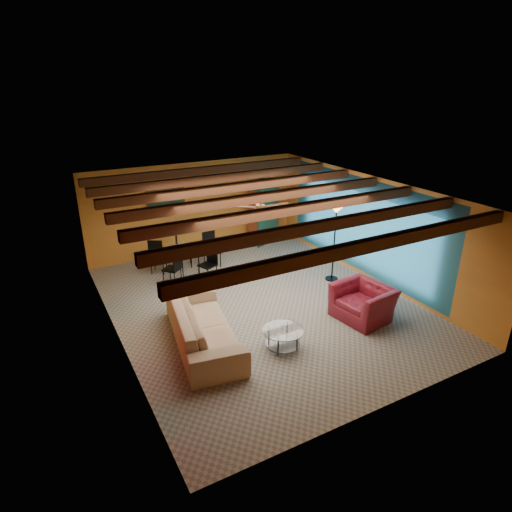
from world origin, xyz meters
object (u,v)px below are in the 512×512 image
armchair (363,302)px  armoire (264,215)px  sofa (203,325)px  coffee_table (283,338)px  dining_table (187,256)px  floor_lamp (334,243)px  vase (185,235)px  potted_plant (264,180)px

armchair → armoire: bearing=166.6°
sofa → coffee_table: (1.30, -0.90, -0.20)m
dining_table → floor_lamp: 3.94m
armchair → coffee_table: (-2.16, -0.15, -0.17)m
sofa → coffee_table: bearing=-115.2°
sofa → armoire: size_ratio=1.58×
coffee_table → armoire: armoire is taller
sofa → dining_table: (0.89, 3.38, 0.09)m
vase → dining_table: bearing=0.0°
potted_plant → vase: 3.43m
armoire → potted_plant: potted_plant is taller
armoire → potted_plant: 1.11m
floor_lamp → sofa: bearing=-164.3°
floor_lamp → potted_plant: potted_plant is taller
dining_table → coffee_table: bearing=-84.6°
sofa → dining_table: 3.50m
armoire → sofa: bearing=-156.0°
armchair → vase: (-2.56, 4.14, 0.71)m
sofa → armchair: bearing=-92.7°
armoire → floor_lamp: 3.43m
dining_table → floor_lamp: floor_lamp is taller
dining_table → armoire: size_ratio=1.09×
armchair → dining_table: 4.87m
floor_lamp → potted_plant: size_ratio=4.45×
armchair → vase: vase is taller
armchair → vase: size_ratio=6.76×
dining_table → potted_plant: potted_plant is taller
armoire → potted_plant: (0.00, 0.00, 1.11)m
armoire → vase: 3.32m
vase → coffee_table: bearing=-84.6°
floor_lamp → vase: size_ratio=11.77×
potted_plant → floor_lamp: bearing=-87.9°
armchair → floor_lamp: floor_lamp is taller
sofa → dining_table: size_ratio=1.44×
sofa → potted_plant: (3.98, 4.58, 1.59)m
floor_lamp → vase: 3.91m
dining_table → armoire: bearing=21.2°
sofa → coffee_table: 1.59m
floor_lamp → coffee_table: bearing=-143.7°
dining_table → sofa: bearing=-104.8°
coffee_table → armoire: bearing=64.0°
potted_plant → coffee_table: bearing=-116.0°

